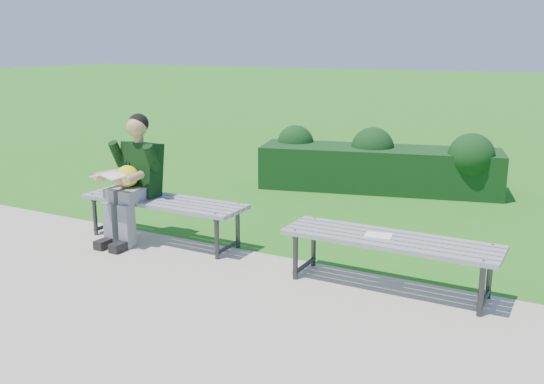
{
  "coord_description": "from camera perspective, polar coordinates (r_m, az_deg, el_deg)",
  "views": [
    {
      "loc": [
        2.51,
        -4.93,
        2.05
      ],
      "look_at": [
        -0.09,
        -0.1,
        0.68
      ],
      "focal_mm": 40.0,
      "sensor_mm": 36.0,
      "label": 1
    }
  ],
  "objects": [
    {
      "name": "ground",
      "position": [
        5.9,
        1.24,
        -6.35
      ],
      "size": [
        80.0,
        80.0,
        0.0
      ],
      "color": "#227C23",
      "rests_on": "ground"
    },
    {
      "name": "walkway",
      "position": [
        4.54,
        -9.16,
        -12.92
      ],
      "size": [
        30.0,
        3.5,
        0.02
      ],
      "color": "#B5B096",
      "rests_on": "ground"
    },
    {
      "name": "hedge",
      "position": [
        8.7,
        10.21,
        2.65
      ],
      "size": [
        3.43,
        1.63,
        0.88
      ],
      "color": "#173811",
      "rests_on": "ground"
    },
    {
      "name": "bench_left",
      "position": [
        6.35,
        -10.19,
        -1.17
      ],
      "size": [
        1.8,
        0.5,
        0.46
      ],
      "color": "gray",
      "rests_on": "walkway"
    },
    {
      "name": "bench_right",
      "position": [
        5.14,
        11.03,
        -4.8
      ],
      "size": [
        1.8,
        0.5,
        0.46
      ],
      "color": "gray",
      "rests_on": "walkway"
    },
    {
      "name": "seated_boy",
      "position": [
        6.4,
        -12.93,
        1.57
      ],
      "size": [
        0.56,
        0.76,
        1.31
      ],
      "color": "gray",
      "rests_on": "walkway"
    },
    {
      "name": "paper_sheet",
      "position": [
        5.15,
        10.0,
        -4.04
      ],
      "size": [
        0.24,
        0.19,
        0.01
      ],
      "color": "white",
      "rests_on": "bench_right"
    }
  ]
}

